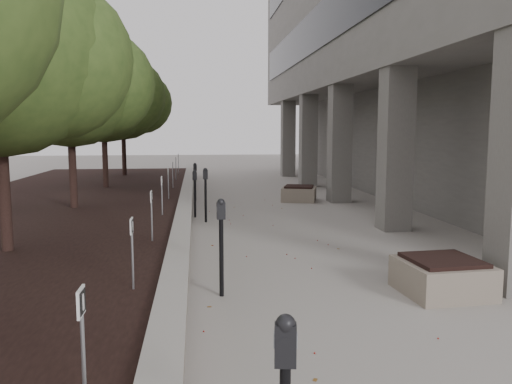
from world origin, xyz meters
TOP-DOWN VIEW (x-y plane):
  - ground at (0.00, 0.00)m, footprint 90.00×90.00m
  - retaining_wall at (-1.82, 9.00)m, footprint 0.39×26.00m
  - planting_bed at (-5.50, 9.00)m, footprint 7.00×26.00m
  - crabapple_tree_3 at (-4.80, 8.00)m, footprint 4.60×4.00m
  - crabapple_tree_4 at (-4.80, 13.00)m, footprint 4.60×4.00m
  - crabapple_tree_5 at (-4.80, 18.00)m, footprint 4.60×4.00m
  - parking_sign_1 at (-2.35, -2.50)m, footprint 0.04×0.22m
  - parking_sign_2 at (-2.35, 0.50)m, footprint 0.04×0.22m
  - parking_sign_3 at (-2.35, 3.50)m, footprint 0.04×0.22m
  - parking_sign_4 at (-2.35, 6.50)m, footprint 0.04×0.22m
  - parking_sign_5 at (-2.35, 9.50)m, footprint 0.04×0.22m
  - parking_sign_6 at (-2.35, 12.50)m, footprint 0.04×0.22m
  - parking_sign_7 at (-2.35, 15.50)m, footprint 0.04×0.22m
  - parking_sign_8 at (-2.35, 18.50)m, footprint 0.04×0.22m
  - parking_meter_2 at (-1.14, 1.28)m, footprint 0.16×0.12m
  - parking_meter_3 at (-1.55, 8.37)m, footprint 0.15×0.12m
  - parking_meter_4 at (-1.26, 7.57)m, footprint 0.15×0.11m
  - parking_meter_5 at (-1.55, 11.83)m, footprint 0.15×0.12m
  - planter_front at (2.21, 1.00)m, footprint 1.29×1.29m
  - planter_back at (2.08, 11.38)m, footprint 1.43×1.43m
  - berry_scatter at (-0.10, 5.00)m, footprint 3.30×14.10m

SIDE VIEW (x-z plane):
  - ground at x=0.00m, z-range 0.00..0.00m
  - berry_scatter at x=-0.10m, z-range 0.00..0.02m
  - planting_bed at x=-5.50m, z-range 0.00..0.40m
  - retaining_wall at x=-1.82m, z-range 0.00..0.50m
  - planter_back at x=2.08m, z-range 0.00..0.54m
  - planter_front at x=2.21m, z-range 0.00..0.56m
  - parking_meter_5 at x=-1.55m, z-range 0.00..1.34m
  - parking_meter_3 at x=-1.55m, z-range 0.00..1.36m
  - parking_meter_4 at x=-1.26m, z-range 0.00..1.48m
  - parking_meter_2 at x=-1.14m, z-range 0.00..1.49m
  - parking_sign_1 at x=-2.35m, z-range 0.40..1.36m
  - parking_sign_2 at x=-2.35m, z-range 0.40..1.36m
  - parking_sign_3 at x=-2.35m, z-range 0.40..1.36m
  - parking_sign_4 at x=-2.35m, z-range 0.40..1.36m
  - parking_sign_5 at x=-2.35m, z-range 0.40..1.36m
  - parking_sign_6 at x=-2.35m, z-range 0.40..1.36m
  - parking_sign_7 at x=-2.35m, z-range 0.40..1.36m
  - parking_sign_8 at x=-2.35m, z-range 0.40..1.36m
  - crabapple_tree_3 at x=-4.80m, z-range 0.40..5.84m
  - crabapple_tree_4 at x=-4.80m, z-range 0.40..5.84m
  - crabapple_tree_5 at x=-4.80m, z-range 0.40..5.84m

